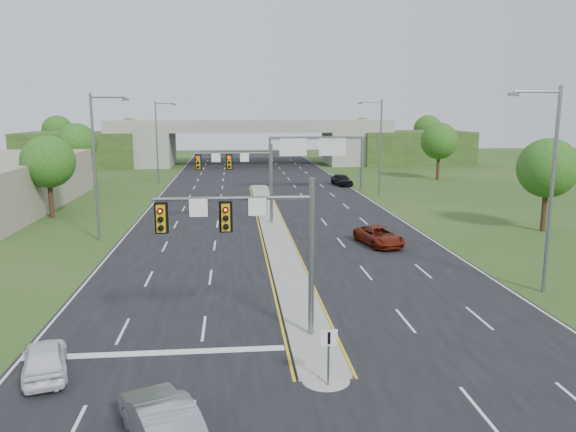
# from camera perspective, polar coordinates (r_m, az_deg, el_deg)

# --- Properties ---
(ground) EXTENTS (240.00, 240.00, 0.00)m
(ground) POSITION_cam_1_polar(r_m,az_deg,el_deg) (25.04, 2.33, -12.24)
(ground) COLOR #274217
(ground) RESTS_ON ground
(road) EXTENTS (24.00, 160.00, 0.02)m
(road) POSITION_cam_1_polar(r_m,az_deg,el_deg) (58.75, -2.35, 1.11)
(road) COLOR black
(road) RESTS_ON ground
(median) EXTENTS (2.00, 54.00, 0.16)m
(median) POSITION_cam_1_polar(r_m,az_deg,el_deg) (46.96, -1.52, -1.20)
(median) COLOR gray
(median) RESTS_ON road
(median_nose) EXTENTS (2.00, 2.00, 0.16)m
(median_nose) POSITION_cam_1_polar(r_m,az_deg,el_deg) (21.41, 3.86, -16.12)
(median_nose) COLOR gray
(median_nose) RESTS_ON road
(lane_markings) EXTENTS (23.72, 160.00, 0.01)m
(lane_markings) POSITION_cam_1_polar(r_m,az_deg,el_deg) (52.73, -2.63, 0.02)
(lane_markings) COLOR gold
(lane_markings) RESTS_ON road
(signal_mast_near) EXTENTS (6.62, 0.60, 7.00)m
(signal_mast_near) POSITION_cam_1_polar(r_m,az_deg,el_deg) (23.34, -3.07, -1.76)
(signal_mast_near) COLOR slate
(signal_mast_near) RESTS_ON ground
(signal_mast_far) EXTENTS (6.62, 0.60, 7.00)m
(signal_mast_far) POSITION_cam_1_polar(r_m,az_deg,el_deg) (48.04, -4.41, 4.63)
(signal_mast_far) COLOR slate
(signal_mast_far) RESTS_ON ground
(keep_right_sign) EXTENTS (0.60, 0.13, 2.20)m
(keep_right_sign) POSITION_cam_1_polar(r_m,az_deg,el_deg) (20.34, 4.16, -13.22)
(keep_right_sign) COLOR slate
(keep_right_sign) RESTS_ON ground
(sign_gantry) EXTENTS (11.58, 0.44, 6.67)m
(sign_gantry) POSITION_cam_1_polar(r_m,az_deg,el_deg) (68.64, 2.76, 6.88)
(sign_gantry) COLOR slate
(sign_gantry) RESTS_ON ground
(overpass) EXTENTS (80.00, 14.00, 8.10)m
(overpass) POSITION_cam_1_polar(r_m,az_deg,el_deg) (103.08, -3.80, 7.18)
(overpass) COLOR gray
(overpass) RESTS_ON ground
(lightpole_l_mid) EXTENTS (2.85, 0.25, 11.00)m
(lightpole_l_mid) POSITION_cam_1_polar(r_m,az_deg,el_deg) (44.16, -18.82, 5.36)
(lightpole_l_mid) COLOR slate
(lightpole_l_mid) RESTS_ON ground
(lightpole_l_far) EXTENTS (2.85, 0.25, 11.00)m
(lightpole_l_far) POSITION_cam_1_polar(r_m,az_deg,el_deg) (78.58, -13.05, 7.72)
(lightpole_l_far) COLOR slate
(lightpole_l_far) RESTS_ON ground
(lightpole_r_near) EXTENTS (2.85, 0.25, 11.00)m
(lightpole_r_near) POSITION_cam_1_polar(r_m,az_deg,el_deg) (32.59, 24.99, 3.25)
(lightpole_r_near) COLOR slate
(lightpole_r_near) RESTS_ON ground
(lightpole_r_far) EXTENTS (2.85, 0.25, 11.00)m
(lightpole_r_far) POSITION_cam_1_polar(r_m,az_deg,el_deg) (65.09, 9.22, 7.31)
(lightpole_r_far) COLOR slate
(lightpole_r_far) RESTS_ON ground
(tree_l_near) EXTENTS (4.80, 4.80, 7.60)m
(tree_l_near) POSITION_cam_1_polar(r_m,az_deg,el_deg) (55.63, -23.20, 5.09)
(tree_l_near) COLOR #382316
(tree_l_near) RESTS_ON ground
(tree_l_mid) EXTENTS (5.20, 5.20, 8.12)m
(tree_l_mid) POSITION_cam_1_polar(r_m,az_deg,el_deg) (80.68, -20.65, 6.96)
(tree_l_mid) COLOR #382316
(tree_l_mid) RESTS_ON ground
(tree_r_near) EXTENTS (4.80, 4.80, 7.60)m
(tree_r_near) POSITION_cam_1_polar(r_m,az_deg,el_deg) (49.93, 24.88, 4.42)
(tree_r_near) COLOR #382316
(tree_r_near) RESTS_ON ground
(tree_r_mid) EXTENTS (5.20, 5.20, 8.12)m
(tree_r_mid) POSITION_cam_1_polar(r_m,az_deg,el_deg) (83.26, 15.11, 7.37)
(tree_r_mid) COLOR #382316
(tree_r_mid) RESTS_ON ground
(tree_back_a) EXTENTS (6.00, 6.00, 8.85)m
(tree_back_a) POSITION_cam_1_polar(r_m,az_deg,el_deg) (121.97, -22.37, 8.02)
(tree_back_a) COLOR #382316
(tree_back_a) RESTS_ON ground
(tree_back_b) EXTENTS (5.60, 5.60, 8.32)m
(tree_back_b) POSITION_cam_1_polar(r_m,az_deg,el_deg) (118.75, -15.81, 8.21)
(tree_back_b) COLOR #382316
(tree_back_b) RESTS_ON ground
(tree_back_c) EXTENTS (5.60, 5.60, 8.32)m
(tree_back_c) POSITION_cam_1_polar(r_m,az_deg,el_deg) (120.05, 7.62, 8.53)
(tree_back_c) COLOR #382316
(tree_back_c) RESTS_ON ground
(tree_back_d) EXTENTS (6.00, 6.00, 8.85)m
(tree_back_d) POSITION_cam_1_polar(r_m,az_deg,el_deg) (123.97, 14.01, 8.53)
(tree_back_d) COLOR #382316
(tree_back_d) RESTS_ON ground
(car_white) EXTENTS (2.56, 4.12, 1.31)m
(car_white) POSITION_cam_1_polar(r_m,az_deg,el_deg) (23.32, -23.47, -13.14)
(car_white) COLOR white
(car_white) RESTS_ON road
(car_silver) EXTENTS (3.29, 4.88, 1.52)m
(car_silver) POSITION_cam_1_polar(r_m,az_deg,el_deg) (17.85, -12.67, -19.74)
(car_silver) COLOR gray
(car_silver) RESTS_ON road
(car_far_a) EXTENTS (3.23, 5.23, 1.35)m
(car_far_a) POSITION_cam_1_polar(r_m,az_deg,el_deg) (41.67, 9.23, -2.02)
(car_far_a) COLOR #621709
(car_far_a) RESTS_ON road
(car_far_c) EXTENTS (2.61, 4.70, 1.51)m
(car_far_c) POSITION_cam_1_polar(r_m,az_deg,el_deg) (74.51, 5.48, 3.69)
(car_far_c) COLOR black
(car_far_c) RESTS_ON road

